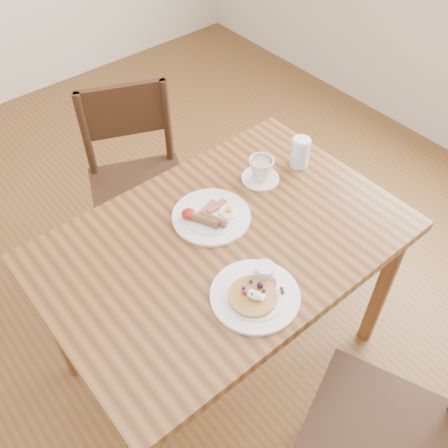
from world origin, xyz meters
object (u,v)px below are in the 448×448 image
at_px(breakfast_plate, 211,216).
at_px(teacup_saucer, 261,170).
at_px(pancake_plate, 256,293).
at_px(chair_far, 137,177).
at_px(chair_near, 399,440).
at_px(water_glass, 300,153).
at_px(dining_table, 224,258).

height_order(breakfast_plate, teacup_saucer, teacup_saucer).
xyz_separation_m(pancake_plate, breakfast_plate, (0.10, 0.34, -0.00)).
bearing_deg(teacup_saucer, chair_far, 110.51).
xyz_separation_m(chair_near, breakfast_plate, (-0.01, 0.85, 0.27)).
relative_size(chair_near, chair_far, 1.00).
relative_size(chair_far, water_glass, 7.52).
xyz_separation_m(chair_far, water_glass, (0.38, -0.60, 0.32)).
xyz_separation_m(pancake_plate, teacup_saucer, (0.36, 0.38, 0.03)).
relative_size(chair_far, pancake_plate, 3.26).
distance_m(chair_near, breakfast_plate, 0.90).
bearing_deg(teacup_saucer, water_glass, -10.68).
xyz_separation_m(dining_table, chair_far, (0.08, 0.71, -0.16)).
height_order(dining_table, pancake_plate, pancake_plate).
bearing_deg(water_glass, dining_table, -166.71).
relative_size(dining_table, pancake_plate, 4.44).
relative_size(pancake_plate, teacup_saucer, 1.93).
xyz_separation_m(dining_table, teacup_saucer, (0.29, 0.14, 0.14)).
height_order(dining_table, chair_far, chair_far).
bearing_deg(chair_near, dining_table, 71.13).
bearing_deg(water_glass, breakfast_plate, -178.92).
bearing_deg(chair_near, chair_far, 66.68).
bearing_deg(chair_near, water_glass, 42.22).
xyz_separation_m(chair_near, water_glass, (0.42, 0.86, 0.32)).
relative_size(chair_near, pancake_plate, 3.26).
bearing_deg(dining_table, teacup_saucer, 25.74).
xyz_separation_m(chair_far, pancake_plate, (-0.15, -0.94, 0.27)).
bearing_deg(breakfast_plate, water_glass, 1.08).
xyz_separation_m(dining_table, breakfast_plate, (0.02, 0.10, 0.11)).
bearing_deg(chair_far, breakfast_plate, 107.99).
distance_m(teacup_saucer, water_glass, 0.17).
bearing_deg(chair_far, dining_table, 106.85).
xyz_separation_m(teacup_saucer, water_glass, (0.17, -0.03, 0.02)).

